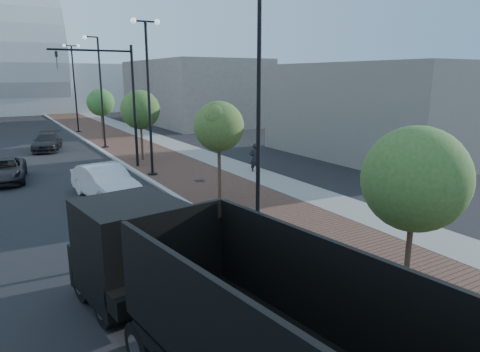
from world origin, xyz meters
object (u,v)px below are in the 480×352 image
dump_truck (199,306)px  dark_car_mid (4,170)px  white_sedan (105,182)px  pedestrian (255,158)px

dump_truck → dark_car_mid: bearing=90.0°
white_sedan → dump_truck: bearing=-104.4°
white_sedan → pedestrian: size_ratio=2.67×
dump_truck → white_sedan: dump_truck is taller
dump_truck → dark_car_mid: 20.95m
dump_truck → pedestrian: dump_truck is taller
white_sedan → dark_car_mid: bearing=114.0°
pedestrian → dark_car_mid: bearing=-0.4°
dark_car_mid → pedestrian: 14.97m
dump_truck → pedestrian: bearing=46.2°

